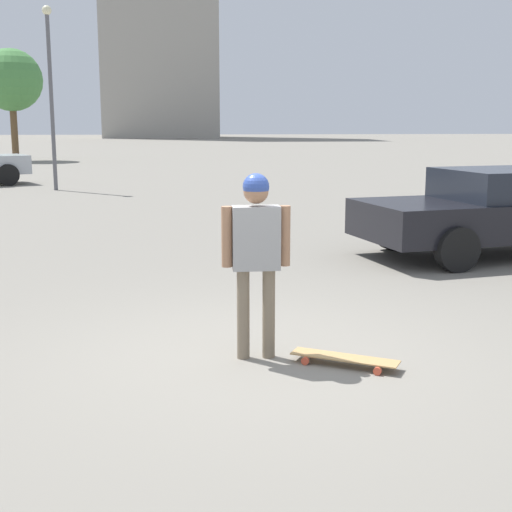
{
  "coord_description": "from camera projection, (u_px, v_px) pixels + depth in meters",
  "views": [
    {
      "loc": [
        -6.11,
        0.63,
        2.1
      ],
      "look_at": [
        0.0,
        0.0,
        0.93
      ],
      "focal_mm": 50.0,
      "sensor_mm": 36.0,
      "label": 1
    }
  ],
  "objects": [
    {
      "name": "ground_plane",
      "position": [
        256.0,
        357.0,
        6.43
      ],
      "size": [
        220.0,
        220.0,
        0.0
      ],
      "primitive_type": "plane",
      "color": "gray"
    },
    {
      "name": "person",
      "position": [
        256.0,
        243.0,
        6.23
      ],
      "size": [
        0.23,
        0.61,
        1.66
      ],
      "rotation": [
        0.0,
        0.0,
        -1.56
      ],
      "color": "#7A6B56",
      "rests_on": "ground_plane"
    },
    {
      "name": "skateboard",
      "position": [
        345.0,
        358.0,
        6.19
      ],
      "size": [
        0.64,
        0.92,
        0.08
      ],
      "rotation": [
        0.0,
        0.0,
        1.05
      ],
      "color": "tan",
      "rests_on": "ground_plane"
    },
    {
      "name": "car_parked_near",
      "position": [
        505.0,
        210.0,
        11.25
      ],
      "size": [
        2.77,
        4.9,
        1.36
      ],
      "rotation": [
        0.0,
        0.0,
        1.78
      ],
      "color": "black",
      "rests_on": "ground_plane"
    },
    {
      "name": "tree_distant",
      "position": [
        11.0,
        81.0,
        37.66
      ],
      "size": [
        3.27,
        3.27,
        5.88
      ],
      "color": "brown",
      "rests_on": "ground_plane"
    },
    {
      "name": "lamp_post",
      "position": [
        51.0,
        83.0,
        21.42
      ],
      "size": [
        0.28,
        0.28,
        5.46
      ],
      "color": "#59595E",
      "rests_on": "ground_plane"
    }
  ]
}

